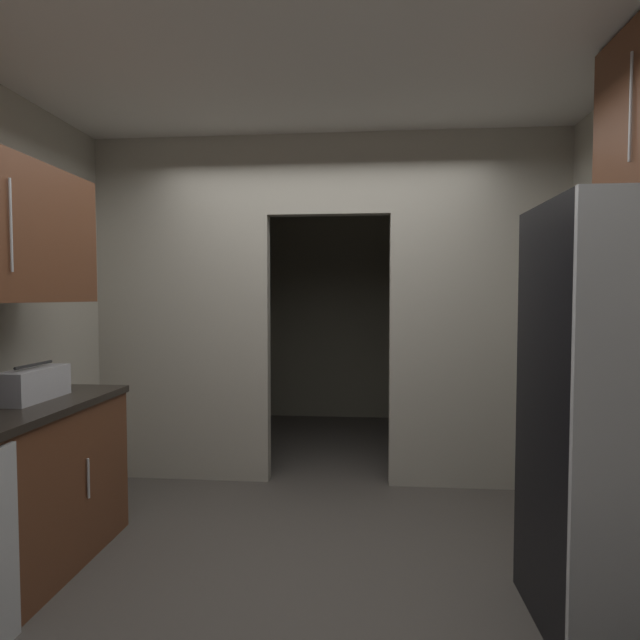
% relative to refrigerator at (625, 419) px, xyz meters
% --- Properties ---
extents(ground, '(20.00, 20.00, 0.00)m').
position_rel_refrigerator_xyz_m(ground, '(-1.43, 0.25, -0.94)').
color(ground, '#47423D').
extents(kitchen_overhead_slab, '(4.07, 6.86, 0.06)m').
position_rel_refrigerator_xyz_m(kitchen_overhead_slab, '(-1.43, 0.68, 1.81)').
color(kitchen_overhead_slab, silver).
extents(kitchen_partition, '(3.67, 0.12, 2.72)m').
position_rel_refrigerator_xyz_m(kitchen_partition, '(-1.44, 1.68, 0.50)').
color(kitchen_partition, '#ADA899').
rests_on(kitchen_partition, ground).
extents(adjoining_room_shell, '(3.67, 2.28, 2.72)m').
position_rel_refrigerator_xyz_m(adjoining_room_shell, '(-1.43, 3.30, 0.42)').
color(adjoining_room_shell, gray).
rests_on(adjoining_room_shell, ground).
extents(refrigerator, '(0.71, 0.72, 1.88)m').
position_rel_refrigerator_xyz_m(refrigerator, '(0.00, 0.00, 0.00)').
color(refrigerator, black).
rests_on(refrigerator, ground).
extents(boombox, '(0.17, 0.43, 0.20)m').
position_rel_refrigerator_xyz_m(boombox, '(-2.92, 0.31, 0.06)').
color(boombox, '#B2B2B7').
rests_on(boombox, lower_cabinet_run).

